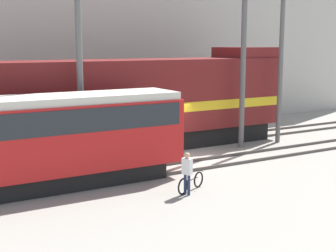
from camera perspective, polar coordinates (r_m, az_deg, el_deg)
ground_plane at (r=23.17m, az=1.38°, el=-3.85°), size 120.00×120.00×0.00m
track_near at (r=21.65m, az=3.87°, el=-4.66°), size 60.00×1.51×0.14m
track_far at (r=25.30m, az=-1.57°, el=-2.50°), size 60.00×1.51×0.14m
building_backdrop at (r=32.78m, az=-9.06°, el=13.72°), size 44.85×6.00×15.49m
freight_locomotive at (r=24.09m, az=-5.48°, el=2.68°), size 19.12×3.04×5.35m
streetcar at (r=18.30m, az=-15.72°, el=-1.35°), size 11.49×2.54×3.60m
bicycle at (r=17.93m, az=2.81°, el=-6.92°), size 1.59×0.82×0.70m
person at (r=17.29m, az=2.34°, el=-5.32°), size 0.35×0.42×1.61m
utility_pole_left at (r=20.78m, az=-10.73°, el=7.32°), size 0.27×0.27×9.26m
utility_pole_center at (r=25.17m, az=9.13°, el=7.26°), size 0.29×0.29×8.80m
utility_pole_right at (r=26.89m, az=13.56°, el=7.26°), size 0.25×0.25×8.78m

